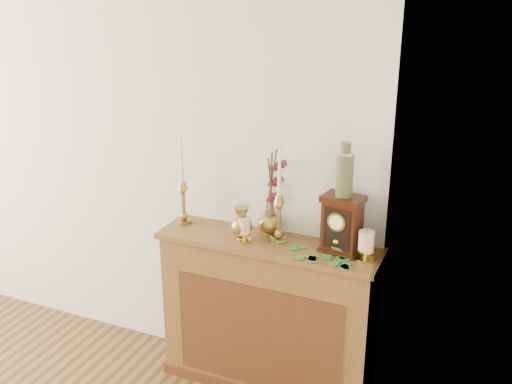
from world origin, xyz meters
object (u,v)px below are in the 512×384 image
at_px(candlestick_center, 279,211).
at_px(ginger_jar, 275,194).
at_px(candlestick_left, 183,195).
at_px(bud_vase, 242,224).
at_px(mantel_clock, 342,225).
at_px(ceramic_vase, 345,173).

bearing_deg(candlestick_center, ginger_jar, 122.34).
height_order(candlestick_left, ginger_jar, candlestick_left).
xyz_separation_m(candlestick_center, bud_vase, (-0.19, -0.06, -0.09)).
height_order(bud_vase, mantel_clock, mantel_clock).
bearing_deg(mantel_clock, ginger_jar, 176.96).
bearing_deg(mantel_clock, ceramic_vase, 90.00).
distance_m(candlestick_left, ceramic_vase, 0.97).
height_order(candlestick_left, ceramic_vase, ceramic_vase).
relative_size(candlestick_left, ceramic_vase, 1.87).
distance_m(ginger_jar, mantel_clock, 0.43).
bearing_deg(bud_vase, ceramic_vase, 7.96).
xyz_separation_m(candlestick_center, ginger_jar, (-0.07, 0.11, 0.05)).
distance_m(candlestick_left, candlestick_center, 0.60).
xyz_separation_m(bud_vase, mantel_clock, (0.53, 0.07, 0.06)).
relative_size(candlestick_left, candlestick_center, 0.96).
height_order(candlestick_center, bud_vase, candlestick_center).
height_order(ginger_jar, ceramic_vase, ceramic_vase).
distance_m(candlestick_left, ginger_jar, 0.54).
bearing_deg(mantel_clock, bud_vase, -162.58).
relative_size(ginger_jar, ceramic_vase, 1.80).
relative_size(bud_vase, mantel_clock, 0.61).
bearing_deg(ceramic_vase, mantel_clock, -99.74).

